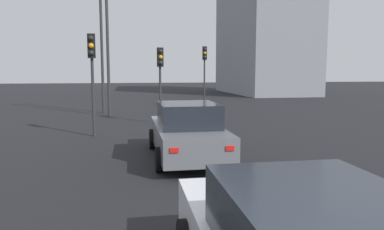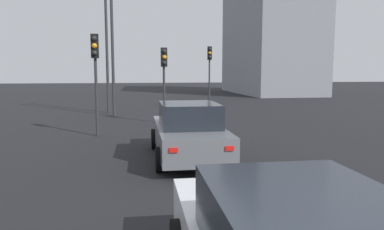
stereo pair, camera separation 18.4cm
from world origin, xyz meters
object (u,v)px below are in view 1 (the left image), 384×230
object	(u,v)px
traffic_light_near_left	(160,69)
street_lamp_kerbside	(102,38)
traffic_light_near_right	(205,64)
traffic_light_far_left	(92,63)
car_grey_lead	(187,132)
street_lamp_far	(107,24)

from	to	relation	value
traffic_light_near_left	street_lamp_kerbside	xyz separation A→B (m)	(5.17, 3.00, 1.85)
street_lamp_kerbside	traffic_light_near_right	bearing A→B (deg)	-74.62
traffic_light_near_right	street_lamp_kerbside	world-z (taller)	street_lamp_kerbside
traffic_light_near_right	traffic_light_far_left	bearing A→B (deg)	-31.84
traffic_light_far_left	street_lamp_kerbside	size ratio (longest dim) A/B	0.51
traffic_light_near_right	traffic_light_far_left	distance (m)	11.98
car_grey_lead	traffic_light_near_right	distance (m)	14.72
street_lamp_far	traffic_light_near_left	bearing A→B (deg)	-143.57
car_grey_lead	street_lamp_far	world-z (taller)	street_lamp_far
car_grey_lead	traffic_light_far_left	world-z (taller)	traffic_light_far_left
traffic_light_near_left	street_lamp_far	world-z (taller)	street_lamp_far
car_grey_lead	street_lamp_kerbside	size ratio (longest dim) A/B	0.60
traffic_light_near_left	street_lamp_far	bearing A→B (deg)	-150.71
traffic_light_near_right	traffic_light_near_left	bearing A→B (deg)	-26.50
street_lamp_kerbside	street_lamp_far	xyz separation A→B (m)	(-1.68, -0.43, 0.62)
street_lamp_kerbside	street_lamp_far	bearing A→B (deg)	-165.71
car_grey_lead	street_lamp_kerbside	xyz separation A→B (m)	(12.28, 3.11, 3.69)
traffic_light_near_right	traffic_light_far_left	size ratio (longest dim) A/B	1.07
traffic_light_far_left	street_lamp_kerbside	world-z (taller)	street_lamp_kerbside
traffic_light_near_left	traffic_light_far_left	distance (m)	4.18
traffic_light_near_left	traffic_light_near_right	distance (m)	7.91
traffic_light_near_right	street_lamp_far	world-z (taller)	street_lamp_far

